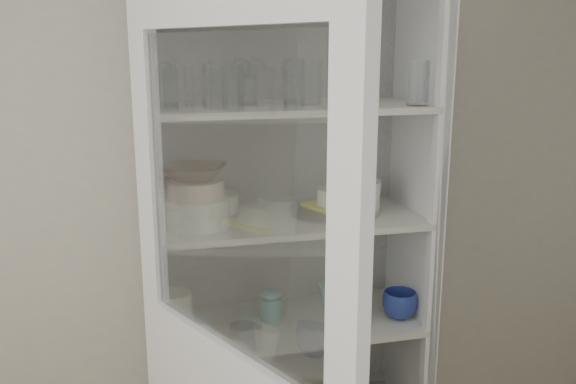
{
  "coord_description": "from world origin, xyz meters",
  "views": [
    {
      "loc": [
        -0.29,
        -0.78,
        1.86
      ],
      "look_at": [
        0.2,
        1.27,
        1.35
      ],
      "focal_mm": 38.0,
      "sensor_mm": 36.0,
      "label": 1
    }
  ],
  "objects_px": {
    "mug_white": "(345,312)",
    "terracotta_bowl": "(195,173)",
    "cream_bowl": "(196,189)",
    "mug_blue": "(400,305)",
    "yellow_trivet": "(335,206)",
    "white_canister": "(176,310)",
    "measuring_cups": "(243,330)",
    "goblet_0": "(165,81)",
    "plate_stack_back": "(212,203)",
    "mug_teal": "(334,296)",
    "white_ramekin": "(335,196)",
    "plate_stack_front": "(197,211)",
    "grey_bowl_stack": "(359,197)",
    "goblet_2": "(292,78)",
    "teal_jar": "(271,306)",
    "goblet_1": "(241,78)",
    "goblet_3": "(346,76)",
    "glass_platter": "(335,210)",
    "pantry_cabinet": "(284,292)"
  },
  "relations": [
    {
      "from": "white_canister",
      "to": "cream_bowl",
      "type": "bearing_deg",
      "value": -32.22
    },
    {
      "from": "goblet_1",
      "to": "yellow_trivet",
      "type": "distance_m",
      "value": 0.57
    },
    {
      "from": "goblet_2",
      "to": "teal_jar",
      "type": "bearing_deg",
      "value": -137.42
    },
    {
      "from": "mug_white",
      "to": "terracotta_bowl",
      "type": "bearing_deg",
      "value": 173.1
    },
    {
      "from": "plate_stack_back",
      "to": "yellow_trivet",
      "type": "relative_size",
      "value": 1.08
    },
    {
      "from": "measuring_cups",
      "to": "goblet_0",
      "type": "bearing_deg",
      "value": 140.85
    },
    {
      "from": "goblet_2",
      "to": "cream_bowl",
      "type": "height_order",
      "value": "goblet_2"
    },
    {
      "from": "terracotta_bowl",
      "to": "teal_jar",
      "type": "bearing_deg",
      "value": 10.74
    },
    {
      "from": "goblet_2",
      "to": "plate_stack_back",
      "type": "distance_m",
      "value": 0.54
    },
    {
      "from": "goblet_0",
      "to": "plate_stack_front",
      "type": "bearing_deg",
      "value": -56.59
    },
    {
      "from": "goblet_1",
      "to": "mug_teal",
      "type": "bearing_deg",
      "value": -8.05
    },
    {
      "from": "glass_platter",
      "to": "mug_blue",
      "type": "height_order",
      "value": "glass_platter"
    },
    {
      "from": "plate_stack_front",
      "to": "mug_white",
      "type": "height_order",
      "value": "plate_stack_front"
    },
    {
      "from": "plate_stack_back",
      "to": "cream_bowl",
      "type": "bearing_deg",
      "value": -114.3
    },
    {
      "from": "goblet_2",
      "to": "plate_stack_back",
      "type": "xyz_separation_m",
      "value": [
        -0.3,
        0.01,
        -0.45
      ]
    },
    {
      "from": "white_ramekin",
      "to": "measuring_cups",
      "type": "bearing_deg",
      "value": -164.44
    },
    {
      "from": "pantry_cabinet",
      "to": "cream_bowl",
      "type": "bearing_deg",
      "value": -163.28
    },
    {
      "from": "goblet_1",
      "to": "goblet_0",
      "type": "bearing_deg",
      "value": -179.76
    },
    {
      "from": "grey_bowl_stack",
      "to": "mug_white",
      "type": "relative_size",
      "value": 1.39
    },
    {
      "from": "cream_bowl",
      "to": "yellow_trivet",
      "type": "distance_m",
      "value": 0.52
    },
    {
      "from": "grey_bowl_stack",
      "to": "white_canister",
      "type": "distance_m",
      "value": 0.78
    },
    {
      "from": "goblet_1",
      "to": "white_canister",
      "type": "height_order",
      "value": "goblet_1"
    },
    {
      "from": "goblet_2",
      "to": "cream_bowl",
      "type": "distance_m",
      "value": 0.53
    },
    {
      "from": "mug_blue",
      "to": "grey_bowl_stack",
      "type": "bearing_deg",
      "value": 146.29
    },
    {
      "from": "cream_bowl",
      "to": "mug_blue",
      "type": "bearing_deg",
      "value": -4.0
    },
    {
      "from": "goblet_3",
      "to": "glass_platter",
      "type": "relative_size",
      "value": 0.52
    },
    {
      "from": "pantry_cabinet",
      "to": "measuring_cups",
      "type": "xyz_separation_m",
      "value": [
        -0.19,
        -0.16,
        -0.06
      ]
    },
    {
      "from": "yellow_trivet",
      "to": "white_canister",
      "type": "bearing_deg",
      "value": 179.3
    },
    {
      "from": "mug_teal",
      "to": "glass_platter",
      "type": "bearing_deg",
      "value": -90.24
    },
    {
      "from": "goblet_2",
      "to": "yellow_trivet",
      "type": "xyz_separation_m",
      "value": [
        0.14,
        -0.1,
        -0.46
      ]
    },
    {
      "from": "goblet_3",
      "to": "measuring_cups",
      "type": "relative_size",
      "value": 1.83
    },
    {
      "from": "pantry_cabinet",
      "to": "mug_teal",
      "type": "height_order",
      "value": "pantry_cabinet"
    },
    {
      "from": "teal_jar",
      "to": "white_canister",
      "type": "xyz_separation_m",
      "value": [
        -0.35,
        0.0,
        0.02
      ]
    },
    {
      "from": "plate_stack_front",
      "to": "measuring_cups",
      "type": "height_order",
      "value": "plate_stack_front"
    },
    {
      "from": "plate_stack_front",
      "to": "yellow_trivet",
      "type": "relative_size",
      "value": 1.29
    },
    {
      "from": "plate_stack_front",
      "to": "teal_jar",
      "type": "relative_size",
      "value": 2.33
    },
    {
      "from": "teal_jar",
      "to": "mug_white",
      "type": "bearing_deg",
      "value": -24.2
    },
    {
      "from": "goblet_0",
      "to": "white_canister",
      "type": "xyz_separation_m",
      "value": [
        0.0,
        -0.07,
        -0.81
      ]
    },
    {
      "from": "glass_platter",
      "to": "mug_white",
      "type": "bearing_deg",
      "value": -85.28
    },
    {
      "from": "plate_stack_back",
      "to": "glass_platter",
      "type": "xyz_separation_m",
      "value": [
        0.44,
        -0.11,
        -0.03
      ]
    },
    {
      "from": "plate_stack_front",
      "to": "yellow_trivet",
      "type": "height_order",
      "value": "plate_stack_front"
    },
    {
      "from": "goblet_0",
      "to": "mug_blue",
      "type": "bearing_deg",
      "value": -12.08
    },
    {
      "from": "goblet_0",
      "to": "mug_blue",
      "type": "distance_m",
      "value": 1.18
    },
    {
      "from": "goblet_3",
      "to": "yellow_trivet",
      "type": "bearing_deg",
      "value": -121.98
    },
    {
      "from": "plate_stack_back",
      "to": "white_canister",
      "type": "bearing_deg",
      "value": -145.61
    },
    {
      "from": "plate_stack_back",
      "to": "glass_platter",
      "type": "distance_m",
      "value": 0.45
    },
    {
      "from": "grey_bowl_stack",
      "to": "measuring_cups",
      "type": "xyz_separation_m",
      "value": [
        -0.45,
        -0.07,
        -0.44
      ]
    },
    {
      "from": "plate_stack_front",
      "to": "grey_bowl_stack",
      "type": "xyz_separation_m",
      "value": [
        0.59,
        0.02,
        0.01
      ]
    },
    {
      "from": "goblet_0",
      "to": "white_ramekin",
      "type": "bearing_deg",
      "value": -7.68
    },
    {
      "from": "plate_stack_back",
      "to": "mug_teal",
      "type": "distance_m",
      "value": 0.6
    }
  ]
}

